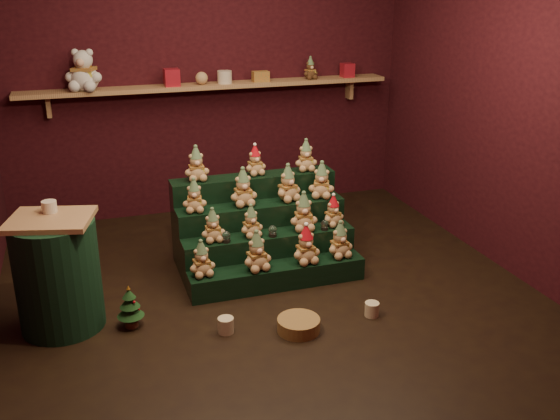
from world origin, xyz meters
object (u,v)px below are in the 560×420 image
object	(u,v)px
snow_globe_c	(325,225)
white_bear	(83,64)
snow_globe_b	(273,231)
mug_left	(226,325)
side_table	(58,274)
brown_bear	(310,68)
riser_tier_front	(277,276)
wicker_basket	(299,325)
snow_globe_a	(226,237)
mini_christmas_tree	(130,307)
mug_right	(372,309)

from	to	relation	value
snow_globe_c	white_bear	distance (m)	2.61
white_bear	snow_globe_b	bearing A→B (deg)	-31.35
mug_left	side_table	bearing A→B (deg)	157.23
snow_globe_c	brown_bear	xyz separation A→B (m)	(0.46, 1.60, 1.02)
riser_tier_front	wicker_basket	size ratio (longest dim) A/B	4.73
riser_tier_front	snow_globe_a	bearing A→B (deg)	156.31
snow_globe_a	snow_globe_b	distance (m)	0.38
riser_tier_front	white_bear	world-z (taller)	white_bear
mug_left	snow_globe_a	bearing A→B (deg)	75.51
mini_christmas_tree	brown_bear	size ratio (longest dim) A/B	1.47
snow_globe_a	wicker_basket	bearing A→B (deg)	-70.31
side_table	wicker_basket	size ratio (longest dim) A/B	2.74
riser_tier_front	mini_christmas_tree	xyz separation A→B (m)	(-1.15, -0.26, 0.06)
snow_globe_b	mini_christmas_tree	size ratio (longest dim) A/B	0.29
snow_globe_b	white_bear	world-z (taller)	white_bear
mini_christmas_tree	mug_left	size ratio (longest dim) A/B	2.90
snow_globe_a	mug_right	bearing A→B (deg)	-42.91
riser_tier_front	snow_globe_a	world-z (taller)	snow_globe_a
snow_globe_b	snow_globe_c	world-z (taller)	snow_globe_b
riser_tier_front	snow_globe_a	xyz separation A→B (m)	(-0.36, 0.16, 0.32)
snow_globe_a	white_bear	xyz separation A→B (m)	(-0.89, 1.60, 1.15)
snow_globe_a	brown_bear	bearing A→B (deg)	51.33
riser_tier_front	white_bear	xyz separation A→B (m)	(-1.26, 1.76, 1.46)
riser_tier_front	mini_christmas_tree	bearing A→B (deg)	-167.36
snow_globe_c	white_bear	xyz separation A→B (m)	(-1.71, 1.60, 1.15)
mini_christmas_tree	wicker_basket	bearing A→B (deg)	-20.99
mug_left	white_bear	bearing A→B (deg)	107.15
brown_bear	mini_christmas_tree	bearing A→B (deg)	-145.15
mini_christmas_tree	mug_right	xyz separation A→B (m)	(1.66, -0.39, -0.10)
brown_bear	wicker_basket	bearing A→B (deg)	-121.43
riser_tier_front	side_table	size ratio (longest dim) A/B	1.73
mug_right	wicker_basket	world-z (taller)	mug_right
mug_left	brown_bear	bearing A→B (deg)	57.56
riser_tier_front	snow_globe_c	world-z (taller)	snow_globe_c
snow_globe_a	snow_globe_c	distance (m)	0.82
riser_tier_front	wicker_basket	xyz separation A→B (m)	(-0.07, -0.68, -0.04)
riser_tier_front	wicker_basket	world-z (taller)	riser_tier_front
mug_right	mug_left	bearing A→B (deg)	174.17
riser_tier_front	white_bear	distance (m)	2.61
snow_globe_c	brown_bear	distance (m)	1.96
snow_globe_b	brown_bear	world-z (taller)	brown_bear
snow_globe_c	riser_tier_front	bearing A→B (deg)	-160.62
riser_tier_front	mug_right	world-z (taller)	riser_tier_front
snow_globe_c	mug_right	distance (m)	0.88
wicker_basket	brown_bear	xyz separation A→B (m)	(0.98, 2.44, 1.38)
riser_tier_front	white_bear	bearing A→B (deg)	125.46
wicker_basket	snow_globe_c	bearing A→B (deg)	58.09
snow_globe_b	mug_right	xyz separation A→B (m)	(0.49, -0.81, -0.35)
riser_tier_front	wicker_basket	distance (m)	0.68
mug_right	snow_globe_c	bearing A→B (deg)	93.43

